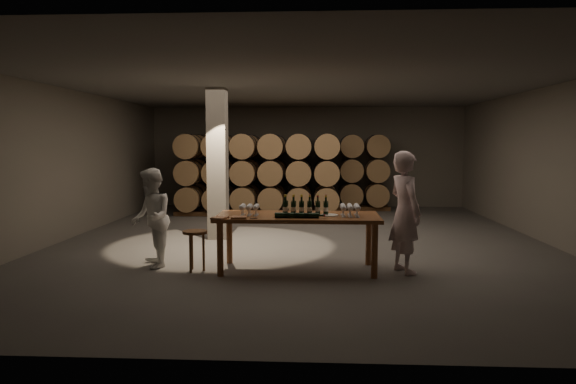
# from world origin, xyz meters

# --- Properties ---
(room) EXTENTS (12.00, 12.00, 12.00)m
(room) POSITION_xyz_m (-1.80, 0.20, 1.60)
(room) COLOR #53504E
(room) RESTS_ON ground
(tasting_table) EXTENTS (2.60, 1.10, 0.90)m
(tasting_table) POSITION_xyz_m (0.00, -2.50, 0.80)
(tasting_table) COLOR brown
(tasting_table) RESTS_ON ground
(barrel_stack_back) EXTENTS (6.26, 0.95, 2.31)m
(barrel_stack_back) POSITION_xyz_m (-0.57, 5.20, 1.20)
(barrel_stack_back) COLOR brown
(barrel_stack_back) RESTS_ON ground
(barrel_stack_front) EXTENTS (4.70, 0.95, 2.31)m
(barrel_stack_front) POSITION_xyz_m (-1.35, 3.80, 1.20)
(barrel_stack_front) COLOR brown
(barrel_stack_front) RESTS_ON ground
(bottle_cluster) EXTENTS (0.73, 0.23, 0.32)m
(bottle_cluster) POSITION_xyz_m (0.12, -2.43, 1.01)
(bottle_cluster) COLOR black
(bottle_cluster) RESTS_ON tasting_table
(lying_bottles) EXTENTS (0.78, 0.08, 0.08)m
(lying_bottles) POSITION_xyz_m (0.01, -2.83, 0.94)
(lying_bottles) COLOR black
(lying_bottles) RESTS_ON tasting_table
(glass_cluster_left) EXTENTS (0.31, 0.31, 0.18)m
(glass_cluster_left) POSITION_xyz_m (-0.77, -2.56, 1.03)
(glass_cluster_left) COLOR silver
(glass_cluster_left) RESTS_ON tasting_table
(glass_cluster_right) EXTENTS (0.31, 0.42, 0.18)m
(glass_cluster_right) POSITION_xyz_m (0.83, -2.54, 1.03)
(glass_cluster_right) COLOR silver
(glass_cluster_right) RESTS_ON tasting_table
(plate) EXTENTS (0.29, 0.29, 0.02)m
(plate) POSITION_xyz_m (0.50, -2.55, 0.91)
(plate) COLOR white
(plate) RESTS_ON tasting_table
(notebook_near) EXTENTS (0.24, 0.20, 0.03)m
(notebook_near) POSITION_xyz_m (-0.88, -2.92, 0.92)
(notebook_near) COLOR #935835
(notebook_near) RESTS_ON tasting_table
(notebook_corner) EXTENTS (0.27, 0.30, 0.02)m
(notebook_corner) POSITION_xyz_m (-1.18, -2.94, 0.91)
(notebook_corner) COLOR #935835
(notebook_corner) RESTS_ON tasting_table
(pen) EXTENTS (0.12, 0.03, 0.01)m
(pen) POSITION_xyz_m (-0.65, -2.94, 0.91)
(pen) COLOR black
(pen) RESTS_ON tasting_table
(stool) EXTENTS (0.39, 0.39, 0.65)m
(stool) POSITION_xyz_m (-1.64, -2.63, 0.54)
(stool) COLOR brown
(stool) RESTS_ON ground
(person_man) EXTENTS (0.69, 0.82, 1.93)m
(person_man) POSITION_xyz_m (1.69, -2.54, 0.96)
(person_man) COLOR silver
(person_man) RESTS_ON ground
(person_woman) EXTENTS (0.88, 0.98, 1.64)m
(person_woman) POSITION_xyz_m (-2.42, -2.41, 0.82)
(person_woman) COLOR white
(person_woman) RESTS_ON ground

